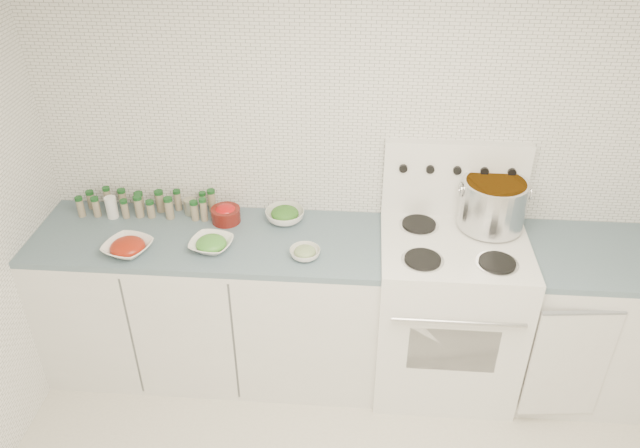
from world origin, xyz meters
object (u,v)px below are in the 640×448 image
(stove, at_px, (446,308))
(bowl_tomato, at_px, (128,247))
(bowl_snowpea, at_px, (211,244))
(stock_pot, at_px, (493,202))

(stove, bearing_deg, bowl_tomato, -174.18)
(stove, xyz_separation_m, bowl_tomato, (-1.66, -0.17, 0.44))
(stove, height_order, bowl_tomato, stove)
(bowl_tomato, xyz_separation_m, bowl_snowpea, (0.42, 0.07, -0.00))
(stove, height_order, bowl_snowpea, stove)
(stock_pot, xyz_separation_m, bowl_tomato, (-1.85, -0.33, -0.15))
(stove, relative_size, stock_pot, 3.77)
(stock_pot, relative_size, bowl_tomato, 1.24)
(bowl_snowpea, bearing_deg, stove, 4.79)
(stove, xyz_separation_m, bowl_snowpea, (-1.25, -0.10, 0.43))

